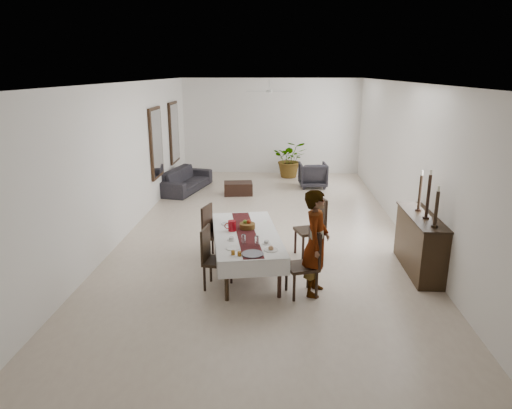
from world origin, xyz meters
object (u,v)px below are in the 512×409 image
object	(u,v)px
woman	(316,243)
sofa	(185,180)
dining_table_top	(246,235)
red_pitcher	(232,226)
sideboard_body	(420,244)

from	to	relation	value
woman	sofa	distance (m)	7.22
dining_table_top	red_pitcher	distance (m)	0.30
red_pitcher	sofa	xyz separation A→B (m)	(-1.95, 5.49, -0.49)
dining_table_top	woman	world-z (taller)	woman
sideboard_body	sofa	xyz separation A→B (m)	(-5.26, 5.42, -0.18)
red_pitcher	sideboard_body	xyz separation A→B (m)	(3.31, 0.06, -0.31)
red_pitcher	sideboard_body	distance (m)	3.32
red_pitcher	sofa	bearing A→B (deg)	109.61
red_pitcher	sideboard_body	size ratio (longest dim) A/B	0.11
sideboard_body	sofa	size ratio (longest dim) A/B	0.76
woman	dining_table_top	bearing A→B (deg)	69.65
sofa	sideboard_body	bearing A→B (deg)	-122.43
dining_table_top	sofa	size ratio (longest dim) A/B	1.03
dining_table_top	sideboard_body	world-z (taller)	sideboard_body
dining_table_top	red_pitcher	world-z (taller)	red_pitcher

